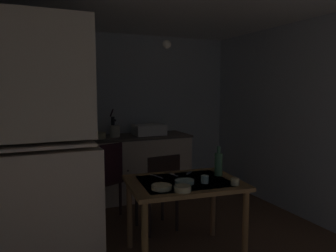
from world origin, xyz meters
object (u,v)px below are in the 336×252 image
at_px(hand_pump, 113,125).
at_px(serving_bowl_wide, 162,187).
at_px(hutch_cabinet, 35,158).
at_px(dining_table, 184,191).
at_px(sink_basin, 149,130).
at_px(glass_bottle, 218,164).
at_px(chair_far_side, 159,190).
at_px(mug_dark, 205,179).
at_px(mixing_bowl_counter, 96,136).
at_px(chair_by_counter, 104,178).

distance_m(hand_pump, serving_bowl_wide, 2.06).
bearing_deg(hand_pump, hutch_cabinet, -122.21).
distance_m(dining_table, serving_bowl_wide, 0.35).
relative_size(dining_table, serving_bowl_wide, 6.38).
relative_size(sink_basin, glass_bottle, 1.52).
bearing_deg(hutch_cabinet, chair_far_side, 19.17).
distance_m(hand_pump, chair_far_side, 1.41).
bearing_deg(glass_bottle, chair_far_side, 124.26).
bearing_deg(sink_basin, dining_table, -100.20).
xyz_separation_m(serving_bowl_wide, mug_dark, (0.43, 0.01, 0.02)).
bearing_deg(sink_basin, mug_dark, -95.57).
bearing_deg(chair_far_side, hutch_cabinet, -160.83).
bearing_deg(hutch_cabinet, serving_bowl_wide, -18.94).
distance_m(hutch_cabinet, mixing_bowl_counter, 1.79).
xyz_separation_m(hutch_cabinet, serving_bowl_wide, (0.97, -0.33, -0.27)).
xyz_separation_m(chair_far_side, mug_dark, (0.14, -0.76, 0.30)).
xyz_separation_m(chair_by_counter, mug_dark, (0.61, -1.40, 0.28)).
relative_size(hutch_cabinet, dining_table, 1.96).
bearing_deg(hand_pump, sink_basin, -4.94).
bearing_deg(sink_basin, chair_by_counter, -144.56).
xyz_separation_m(dining_table, chair_by_counter, (-0.47, 1.27, -0.14)).
height_order(dining_table, glass_bottle, glass_bottle).
distance_m(hand_pump, dining_table, 1.94).
xyz_separation_m(dining_table, serving_bowl_wide, (-0.29, -0.15, 0.12)).
bearing_deg(sink_basin, mixing_bowl_counter, -176.37).
height_order(dining_table, serving_bowl_wide, serving_bowl_wide).
bearing_deg(hutch_cabinet, sink_basin, 46.04).
distance_m(mug_dark, glass_bottle, 0.32).
bearing_deg(mixing_bowl_counter, dining_table, -75.59).
distance_m(hutch_cabinet, dining_table, 1.33).
distance_m(mixing_bowl_counter, mug_dark, 2.02).
relative_size(chair_by_counter, serving_bowl_wide, 5.33).
bearing_deg(chair_by_counter, chair_far_side, -53.86).
height_order(hutch_cabinet, chair_far_side, hutch_cabinet).
bearing_deg(chair_far_side, chair_by_counter, 126.14).
relative_size(hutch_cabinet, mixing_bowl_counter, 7.98).
bearing_deg(mixing_bowl_counter, mug_dark, -72.75).
distance_m(serving_bowl_wide, mug_dark, 0.43).
xyz_separation_m(serving_bowl_wide, glass_bottle, (0.68, 0.19, 0.10)).
height_order(sink_basin, chair_far_side, sink_basin).
distance_m(sink_basin, chair_by_counter, 1.10).
bearing_deg(chair_by_counter, sink_basin, 35.44).
bearing_deg(hand_pump, serving_bowl_wide, -92.69).
bearing_deg(hutch_cabinet, glass_bottle, -4.91).
xyz_separation_m(mixing_bowl_counter, serving_bowl_wide, (0.17, -1.93, -0.20)).
distance_m(mixing_bowl_counter, serving_bowl_wide, 1.95).
relative_size(hand_pump, serving_bowl_wide, 2.25).
xyz_separation_m(sink_basin, mug_dark, (-0.19, -1.97, -0.22)).
height_order(serving_bowl_wide, mug_dark, mug_dark).
height_order(mixing_bowl_counter, mug_dark, mixing_bowl_counter).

